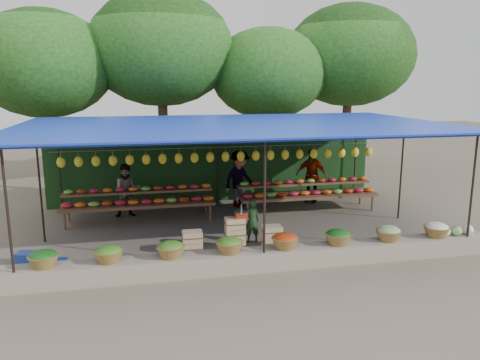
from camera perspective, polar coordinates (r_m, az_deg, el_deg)
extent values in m
plane|color=brown|center=(12.58, -0.55, -5.99)|extent=(60.00, 60.00, 0.00)
cube|color=gray|center=(9.99, 2.70, -9.61)|extent=(10.60, 0.55, 0.40)
cylinder|color=black|center=(9.46, -26.40, -4.45)|extent=(0.05, 0.05, 2.80)
cylinder|color=black|center=(9.48, 3.01, -3.17)|extent=(0.05, 0.05, 2.80)
cylinder|color=black|center=(11.67, 26.41, -1.54)|extent=(0.05, 0.05, 2.80)
cylinder|color=black|center=(12.21, -23.20, -0.71)|extent=(0.05, 0.05, 2.80)
cylinder|color=black|center=(13.99, 19.07, 1.10)|extent=(0.05, 0.05, 2.80)
cylinder|color=black|center=(15.02, -21.19, 1.65)|extent=(0.05, 0.05, 2.80)
cylinder|color=black|center=(15.03, -2.81, 2.44)|extent=(0.05, 0.05, 2.80)
cylinder|color=black|center=(16.50, 13.89, 2.96)|extent=(0.05, 0.05, 2.80)
cube|color=#1732B1|center=(12.02, -0.57, 6.83)|extent=(10.80, 6.60, 0.04)
cube|color=#1732B1|center=(10.10, 1.74, 4.83)|extent=(10.80, 2.19, 0.26)
cube|color=#1732B1|center=(13.99, -2.25, 6.79)|extent=(10.80, 2.19, 0.26)
cylinder|color=gray|center=(13.47, -1.78, 4.03)|extent=(9.60, 0.01, 0.01)
ellipsoid|color=yellow|center=(13.46, -20.98, 2.03)|extent=(0.23, 0.17, 0.30)
ellipsoid|color=yellow|center=(13.39, -19.08, 2.12)|extent=(0.23, 0.17, 0.30)
ellipsoid|color=yellow|center=(13.35, -17.16, 2.21)|extent=(0.23, 0.17, 0.30)
ellipsoid|color=yellow|center=(13.31, -15.23, 2.30)|extent=(0.23, 0.17, 0.30)
ellipsoid|color=yellow|center=(13.30, -13.30, 2.39)|extent=(0.23, 0.17, 0.30)
ellipsoid|color=yellow|center=(13.30, -11.36, 2.48)|extent=(0.23, 0.17, 0.30)
ellipsoid|color=yellow|center=(13.31, -9.42, 2.56)|extent=(0.23, 0.17, 0.30)
ellipsoid|color=yellow|center=(13.34, -7.49, 2.64)|extent=(0.23, 0.17, 0.30)
ellipsoid|color=yellow|center=(13.38, -5.57, 2.71)|extent=(0.23, 0.17, 0.30)
ellipsoid|color=yellow|center=(13.44, -3.66, 2.78)|extent=(0.23, 0.17, 0.30)
ellipsoid|color=yellow|center=(13.51, -1.77, 2.85)|extent=(0.23, 0.17, 0.30)
ellipsoid|color=yellow|center=(13.60, 0.10, 2.92)|extent=(0.23, 0.17, 0.30)
ellipsoid|color=yellow|center=(13.70, 1.94, 2.98)|extent=(0.23, 0.17, 0.30)
ellipsoid|color=yellow|center=(13.82, 3.75, 3.03)|extent=(0.23, 0.17, 0.30)
ellipsoid|color=yellow|center=(13.95, 5.53, 3.09)|extent=(0.23, 0.17, 0.30)
ellipsoid|color=yellow|center=(14.09, 7.27, 3.13)|extent=(0.23, 0.17, 0.30)
ellipsoid|color=yellow|center=(14.25, 8.98, 3.18)|extent=(0.23, 0.17, 0.30)
ellipsoid|color=yellow|center=(14.42, 10.65, 3.22)|extent=(0.23, 0.17, 0.30)
ellipsoid|color=yellow|center=(14.60, 12.29, 3.26)|extent=(0.23, 0.17, 0.30)
ellipsoid|color=yellow|center=(14.79, 13.88, 3.29)|extent=(0.23, 0.17, 0.30)
ellipsoid|color=yellow|center=(14.99, 15.43, 3.32)|extent=(0.23, 0.17, 0.30)
ellipsoid|color=#175516|center=(9.72, -22.88, -8.55)|extent=(0.52, 0.52, 0.23)
ellipsoid|color=#3D741F|center=(9.56, -15.73, -8.37)|extent=(0.52, 0.52, 0.23)
ellipsoid|color=#3D741F|center=(9.55, -8.46, -8.06)|extent=(0.52, 0.52, 0.23)
ellipsoid|color=#3D741F|center=(9.69, -1.31, -7.63)|extent=(0.52, 0.52, 0.23)
ellipsoid|color=#A22F0D|center=(9.98, 5.52, -7.11)|extent=(0.52, 0.52, 0.23)
ellipsoid|color=#175516|center=(10.39, 11.88, -6.54)|extent=(0.52, 0.52, 0.23)
ellipsoid|color=#83AF6D|center=(10.93, 17.67, -5.94)|extent=(0.52, 0.52, 0.23)
ellipsoid|color=silver|center=(11.56, 22.86, -5.35)|extent=(0.52, 0.52, 0.23)
cube|color=#1E4318|center=(15.29, -2.96, 2.04)|extent=(10.60, 0.06, 2.50)
cylinder|color=#362513|center=(17.89, -22.17, 4.99)|extent=(0.36, 0.36, 3.97)
ellipsoid|color=#0F380F|center=(17.80, -22.81, 12.92)|extent=(4.77, 4.77, 3.69)
cylinder|color=#362513|center=(18.02, -9.33, 6.56)|extent=(0.36, 0.36, 4.48)
ellipsoid|color=#0F380F|center=(17.99, -9.64, 15.48)|extent=(5.39, 5.39, 4.17)
cylinder|color=#362513|center=(18.41, 3.35, 5.61)|extent=(0.36, 0.36, 3.71)
ellipsoid|color=#0F380F|center=(18.30, 3.44, 12.85)|extent=(4.47, 4.47, 3.45)
cylinder|color=#362513|center=(19.97, 12.84, 6.74)|extent=(0.36, 0.36, 4.35)
ellipsoid|color=#0F380F|center=(19.92, 13.21, 14.55)|extent=(5.24, 5.24, 4.05)
cube|color=#553222|center=(13.45, -12.20, -2.86)|extent=(4.20, 0.95, 0.08)
cube|color=#553222|center=(13.68, -12.26, -1.41)|extent=(4.20, 0.35, 0.06)
cylinder|color=#553222|center=(13.28, -20.60, -4.66)|extent=(0.06, 0.06, 0.50)
cylinder|color=#553222|center=(13.26, -3.68, -3.94)|extent=(0.06, 0.06, 0.50)
cylinder|color=#553222|center=(14.05, -20.15, -3.75)|extent=(0.06, 0.06, 0.50)
cylinder|color=#553222|center=(14.03, -4.17, -3.06)|extent=(0.06, 0.06, 0.50)
ellipsoid|color=red|center=(13.43, -20.35, -2.93)|extent=(0.31, 0.26, 0.13)
ellipsoid|color=#6DB638|center=(13.80, -20.18, -1.37)|extent=(0.26, 0.22, 0.12)
ellipsoid|color=orange|center=(13.38, -18.87, -2.87)|extent=(0.31, 0.26, 0.13)
ellipsoid|color=#A22F0D|center=(13.75, -18.74, -1.31)|extent=(0.26, 0.22, 0.12)
ellipsoid|color=#6DB638|center=(13.34, -17.38, -2.81)|extent=(0.31, 0.26, 0.13)
ellipsoid|color=red|center=(13.71, -17.29, -1.25)|extent=(0.26, 0.22, 0.12)
ellipsoid|color=#A22F0D|center=(13.31, -15.88, -2.75)|extent=(0.31, 0.26, 0.13)
ellipsoid|color=orange|center=(13.69, -15.83, -1.19)|extent=(0.26, 0.22, 0.12)
ellipsoid|color=red|center=(13.29, -14.37, -2.69)|extent=(0.31, 0.26, 0.13)
ellipsoid|color=red|center=(13.67, -14.37, -1.13)|extent=(0.26, 0.22, 0.12)
ellipsoid|color=orange|center=(13.28, -12.86, -2.63)|extent=(0.31, 0.26, 0.13)
ellipsoid|color=orange|center=(13.66, -12.90, -1.07)|extent=(0.26, 0.22, 0.12)
ellipsoid|color=red|center=(13.28, -11.35, -2.56)|extent=(0.31, 0.26, 0.13)
ellipsoid|color=#6DB638|center=(13.66, -11.44, -1.00)|extent=(0.26, 0.22, 0.12)
ellipsoid|color=orange|center=(13.29, -9.84, -2.50)|extent=(0.31, 0.26, 0.13)
ellipsoid|color=#A22F0D|center=(13.66, -9.97, -0.94)|extent=(0.26, 0.22, 0.12)
ellipsoid|color=#6DB638|center=(13.31, -8.34, -2.43)|extent=(0.31, 0.26, 0.13)
ellipsoid|color=red|center=(13.68, -8.51, -0.87)|extent=(0.26, 0.22, 0.12)
ellipsoid|color=#A22F0D|center=(13.33, -6.84, -2.36)|extent=(0.31, 0.26, 0.13)
ellipsoid|color=orange|center=(13.71, -7.05, -0.81)|extent=(0.26, 0.22, 0.12)
ellipsoid|color=red|center=(13.37, -5.34, -2.28)|extent=(0.31, 0.26, 0.13)
ellipsoid|color=red|center=(13.74, -5.59, -0.74)|extent=(0.26, 0.22, 0.12)
ellipsoid|color=orange|center=(13.41, -3.86, -2.21)|extent=(0.31, 0.26, 0.13)
ellipsoid|color=orange|center=(13.78, -4.15, -0.68)|extent=(0.26, 0.22, 0.12)
cube|color=#553222|center=(14.32, 8.22, -1.81)|extent=(4.20, 0.95, 0.08)
cube|color=#553222|center=(14.54, 7.84, -0.46)|extent=(4.20, 0.35, 0.06)
cylinder|color=#553222|center=(13.46, 0.97, -3.67)|extent=(0.06, 0.06, 0.50)
cylinder|color=#553222|center=(14.82, 15.83, -2.68)|extent=(0.06, 0.06, 0.50)
cylinder|color=#553222|center=(14.22, 0.23, -2.83)|extent=(0.06, 0.06, 0.50)
cylinder|color=#553222|center=(15.51, 14.45, -1.96)|extent=(0.06, 0.06, 0.50)
ellipsoid|color=red|center=(13.62, 0.94, -1.97)|extent=(0.31, 0.26, 0.13)
ellipsoid|color=#6DB638|center=(13.99, 0.52, -0.46)|extent=(0.26, 0.22, 0.12)
ellipsoid|color=orange|center=(13.70, 2.36, -1.89)|extent=(0.31, 0.26, 0.13)
ellipsoid|color=#A22F0D|center=(14.07, 1.91, -0.40)|extent=(0.26, 0.22, 0.12)
ellipsoid|color=#6DB638|center=(13.79, 3.77, -1.81)|extent=(0.31, 0.26, 0.13)
ellipsoid|color=red|center=(14.15, 3.28, -0.33)|extent=(0.26, 0.22, 0.12)
ellipsoid|color=#A22F0D|center=(13.89, 5.16, -1.74)|extent=(0.31, 0.26, 0.13)
ellipsoid|color=orange|center=(14.25, 4.64, -0.27)|extent=(0.26, 0.22, 0.12)
ellipsoid|color=red|center=(14.00, 6.53, -1.66)|extent=(0.31, 0.26, 0.13)
ellipsoid|color=red|center=(14.35, 5.98, -0.21)|extent=(0.26, 0.22, 0.12)
ellipsoid|color=orange|center=(14.11, 7.87, -1.59)|extent=(0.31, 0.26, 0.13)
ellipsoid|color=orange|center=(14.47, 7.30, -0.14)|extent=(0.26, 0.22, 0.12)
ellipsoid|color=red|center=(14.23, 9.20, -1.51)|extent=(0.31, 0.26, 0.13)
ellipsoid|color=#6DB638|center=(14.59, 8.59, -0.08)|extent=(0.26, 0.22, 0.12)
ellipsoid|color=orange|center=(14.36, 10.50, -1.44)|extent=(0.31, 0.26, 0.13)
ellipsoid|color=#A22F0D|center=(14.71, 9.87, -0.02)|extent=(0.26, 0.22, 0.12)
ellipsoid|color=#6DB638|center=(14.50, 11.78, -1.36)|extent=(0.31, 0.26, 0.13)
ellipsoid|color=red|center=(14.85, 11.12, 0.04)|extent=(0.26, 0.22, 0.12)
ellipsoid|color=#A22F0D|center=(14.65, 13.03, -1.29)|extent=(0.31, 0.26, 0.13)
ellipsoid|color=orange|center=(14.99, 12.35, 0.09)|extent=(0.26, 0.22, 0.12)
ellipsoid|color=red|center=(14.80, 14.25, -1.22)|extent=(0.31, 0.26, 0.13)
ellipsoid|color=red|center=(15.13, 13.55, 0.15)|extent=(0.26, 0.22, 0.12)
ellipsoid|color=orange|center=(14.95, 15.46, -1.15)|extent=(0.31, 0.26, 0.13)
ellipsoid|color=orange|center=(15.29, 14.74, 0.21)|extent=(0.26, 0.22, 0.12)
cube|color=tan|center=(10.92, -5.80, -8.17)|extent=(0.46, 0.35, 0.25)
cube|color=tan|center=(10.83, -5.83, -6.88)|extent=(0.46, 0.35, 0.25)
cube|color=tan|center=(11.07, -0.61, -7.84)|extent=(0.46, 0.35, 0.25)
cube|color=tan|center=(10.98, -0.61, -6.56)|extent=(0.46, 0.35, 0.25)
cube|color=tan|center=(10.90, -0.61, -5.26)|extent=(0.46, 0.35, 0.25)
cube|color=tan|center=(11.27, 3.92, -7.49)|extent=(0.46, 0.35, 0.25)
cube|color=tan|center=(11.19, 3.94, -6.23)|extent=(0.46, 0.35, 0.25)
cube|color=red|center=(10.88, 0.14, -4.31)|extent=(0.27, 0.23, 0.11)
cylinder|color=gray|center=(10.86, 0.14, -3.97)|extent=(0.29, 0.29, 0.03)
cylinder|color=gray|center=(10.84, 0.15, -3.54)|extent=(0.03, 0.03, 0.20)
imported|color=#183619|center=(11.43, 1.47, -5.00)|extent=(0.41, 0.28, 1.08)
imported|color=slate|center=(13.90, -13.54, -1.26)|extent=(0.81, 0.66, 1.56)
imported|color=slate|center=(14.55, -0.07, 0.13)|extent=(1.34, 1.16, 1.79)
imported|color=slate|center=(15.35, 8.69, 0.55)|extent=(1.07, 0.98, 1.76)
cube|color=navy|center=(10.38, -21.93, -9.91)|extent=(0.59, 0.47, 0.32)
cube|color=navy|center=(11.16, -24.49, -8.71)|extent=(0.53, 0.45, 0.27)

